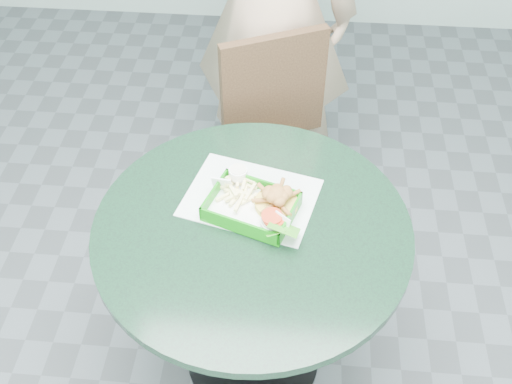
# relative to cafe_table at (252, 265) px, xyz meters

# --- Properties ---
(floor) EXTENTS (4.00, 5.00, 0.02)m
(floor) POSITION_rel_cafe_table_xyz_m (0.00, 0.00, -0.58)
(floor) COLOR #303335
(floor) RESTS_ON ground
(cafe_table) EXTENTS (0.92, 0.92, 0.75)m
(cafe_table) POSITION_rel_cafe_table_xyz_m (0.00, 0.00, 0.00)
(cafe_table) COLOR black
(cafe_table) RESTS_ON floor
(dining_chair) EXTENTS (0.42, 0.42, 0.93)m
(dining_chair) POSITION_rel_cafe_table_xyz_m (0.01, 0.65, -0.05)
(dining_chair) COLOR #4C2F1A
(dining_chair) RESTS_ON floor
(placemat) EXTENTS (0.44, 0.37, 0.00)m
(placemat) POSITION_rel_cafe_table_xyz_m (-0.01, 0.11, 0.17)
(placemat) COLOR silver
(placemat) RESTS_ON cafe_table
(food_basket) EXTENTS (0.25, 0.18, 0.05)m
(food_basket) POSITION_rel_cafe_table_xyz_m (-0.01, 0.05, 0.19)
(food_basket) COLOR #0D800D
(food_basket) RESTS_ON placemat
(crab_sandwich) EXTENTS (0.13, 0.13, 0.07)m
(crab_sandwich) POSITION_rel_cafe_table_xyz_m (0.06, 0.09, 0.22)
(crab_sandwich) COLOR gold
(crab_sandwich) RESTS_ON food_basket
(fries_pile) EXTENTS (0.13, 0.14, 0.05)m
(fries_pile) POSITION_rel_cafe_table_xyz_m (-0.06, 0.09, 0.21)
(fries_pile) COLOR #FFF19C
(fries_pile) RESTS_ON food_basket
(sauce_ramekin) EXTENTS (0.06, 0.06, 0.03)m
(sauce_ramekin) POSITION_rel_cafe_table_xyz_m (-0.09, 0.14, 0.22)
(sauce_ramekin) COLOR white
(sauce_ramekin) RESTS_ON food_basket
(garnish_cup) EXTENTS (0.11, 0.10, 0.04)m
(garnish_cup) POSITION_rel_cafe_table_xyz_m (0.08, 0.00, 0.21)
(garnish_cup) COLOR white
(garnish_cup) RESTS_ON food_basket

